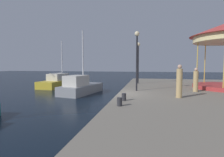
% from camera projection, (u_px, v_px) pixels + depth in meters
% --- Properties ---
extents(ground_plane, '(120.00, 120.00, 0.00)m').
position_uv_depth(ground_plane, '(118.00, 105.00, 12.14)').
color(ground_plane, black).
extents(sailboat_grey, '(3.05, 5.33, 5.98)m').
position_uv_depth(sailboat_grey, '(80.00, 87.00, 16.66)').
color(sailboat_grey, gray).
rests_on(sailboat_grey, ground).
extents(sailboat_yellow, '(2.57, 6.44, 5.77)m').
position_uv_depth(sailboat_yellow, '(59.00, 82.00, 22.15)').
color(sailboat_yellow, gold).
rests_on(sailboat_yellow, ground).
extents(lamp_post_near_edge, '(0.36, 0.36, 4.36)m').
position_uv_depth(lamp_post_near_edge, '(137.00, 50.00, 12.95)').
color(lamp_post_near_edge, black).
rests_on(lamp_post_near_edge, quay_dock).
extents(lamp_post_mid_promenade, '(0.36, 0.36, 4.22)m').
position_uv_depth(lamp_post_mid_promenade, '(138.00, 55.00, 18.24)').
color(lamp_post_mid_promenade, black).
rests_on(lamp_post_mid_promenade, quay_dock).
extents(bollard_north, '(0.24, 0.24, 0.40)m').
position_uv_depth(bollard_north, '(124.00, 97.00, 9.51)').
color(bollard_north, '#2D2D33').
rests_on(bollard_north, quay_dock).
extents(bollard_south, '(0.24, 0.24, 0.40)m').
position_uv_depth(bollard_south, '(120.00, 102.00, 8.26)').
color(bollard_south, '#2D2D33').
rests_on(bollard_south, quay_dock).
extents(person_mid_promenade, '(0.34, 0.34, 1.94)m').
position_uv_depth(person_mid_promenade, '(179.00, 82.00, 10.32)').
color(person_mid_promenade, tan).
rests_on(person_mid_promenade, quay_dock).
extents(person_far_corner, '(0.34, 0.34, 1.72)m').
position_uv_depth(person_far_corner, '(196.00, 80.00, 12.72)').
color(person_far_corner, tan).
rests_on(person_far_corner, quay_dock).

